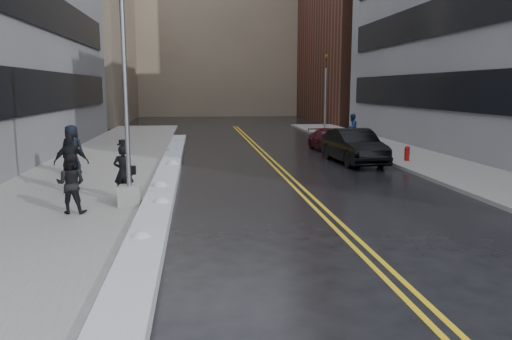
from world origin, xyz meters
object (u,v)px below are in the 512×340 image
object	(u,v)px
pedestrian_east	(352,128)
car_black	(354,146)
fire_hydrant	(407,153)
traffic_signal	(325,92)
pedestrian_fedora	(124,172)
pedestrian_d	(71,163)
pedestrian_c	(72,149)
pedestrian_b	(71,184)
lamppost	(127,127)
car_maroon	(329,141)

from	to	relation	value
pedestrian_east	car_black	distance (m)	9.02
fire_hydrant	car_black	distance (m)	2.62
traffic_signal	pedestrian_fedora	world-z (taller)	traffic_signal
traffic_signal	pedestrian_d	bearing A→B (deg)	-125.46
pedestrian_d	traffic_signal	bearing A→B (deg)	-128.64
traffic_signal	pedestrian_east	distance (m)	5.50
pedestrian_c	car_black	xyz separation A→B (m)	(12.80, 2.40, -0.32)
pedestrian_b	pedestrian_east	bearing A→B (deg)	-122.47
fire_hydrant	lamppost	bearing A→B (deg)	-146.96
pedestrian_fedora	pedestrian_d	world-z (taller)	pedestrian_d
pedestrian_b	car_black	xyz separation A→B (m)	(11.24, 9.23, -0.16)
pedestrian_d	pedestrian_east	xyz separation A→B (m)	(14.60, 14.74, -0.08)
pedestrian_fedora	car_black	size ratio (longest dim) A/B	0.34
car_black	pedestrian_d	bearing A→B (deg)	-156.25
traffic_signal	pedestrian_east	size ratio (longest dim) A/B	3.29
lamppost	pedestrian_east	world-z (taller)	lamppost
pedestrian_fedora	pedestrian_east	distance (m)	20.57
lamppost	pedestrian_c	bearing A→B (deg)	116.93
pedestrian_fedora	pedestrian_d	xyz separation A→B (m)	(-1.95, 1.49, 0.11)
fire_hydrant	pedestrian_fedora	size ratio (longest dim) A/B	0.42
lamppost	pedestrian_b	size ratio (longest dim) A/B	4.47
pedestrian_east	fire_hydrant	bearing A→B (deg)	46.75
pedestrian_c	pedestrian_east	xyz separation A→B (m)	(15.45, 11.02, -0.10)
lamppost	pedestrian_fedora	world-z (taller)	lamppost
pedestrian_d	pedestrian_b	bearing A→B (deg)	99.64
fire_hydrant	car_black	bearing A→B (deg)	170.45
pedestrian_d	pedestrian_fedora	bearing A→B (deg)	139.43
fire_hydrant	car_maroon	xyz separation A→B (m)	(-2.47, 5.39, 0.06)
lamppost	car_black	size ratio (longest dim) A/B	1.49
pedestrian_b	pedestrian_east	size ratio (longest dim) A/B	0.94
fire_hydrant	pedestrian_c	world-z (taller)	pedestrian_c
pedestrian_b	car_maroon	bearing A→B (deg)	-123.23
traffic_signal	car_black	xyz separation A→B (m)	(-2.07, -13.57, -2.56)
fire_hydrant	pedestrian_fedora	world-z (taller)	pedestrian_fedora
fire_hydrant	pedestrian_d	world-z (taller)	pedestrian_d
pedestrian_d	pedestrian_c	bearing A→B (deg)	-80.35
traffic_signal	pedestrian_fedora	xyz separation A→B (m)	(-12.07, -21.17, -2.37)
lamppost	pedestrian_b	bearing A→B (deg)	-152.15
lamppost	traffic_signal	size ratio (longest dim) A/B	1.27
pedestrian_c	car_black	world-z (taller)	pedestrian_c
traffic_signal	pedestrian_d	size ratio (longest dim) A/B	3.03
pedestrian_fedora	pedestrian_b	size ratio (longest dim) A/B	1.03
pedestrian_fedora	car_maroon	bearing A→B (deg)	-120.53
pedestrian_fedora	car_maroon	xyz separation A→B (m)	(10.11, 12.56, -0.42)
traffic_signal	car_black	bearing A→B (deg)	-98.66
fire_hydrant	pedestrian_fedora	xyz separation A→B (m)	(-12.57, -7.17, 0.48)
pedestrian_east	car_maroon	world-z (taller)	pedestrian_east
lamppost	car_black	world-z (taller)	lamppost
lamppost	pedestrian_c	distance (m)	6.90
pedestrian_d	lamppost	bearing A→B (deg)	130.57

